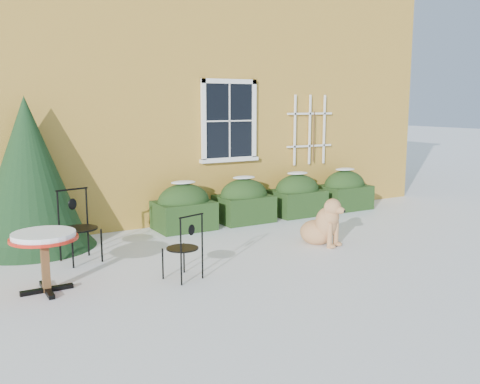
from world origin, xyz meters
TOP-DOWN VIEW (x-y plane):
  - ground at (0.00, 0.00)m, footprint 80.00×80.00m
  - house at (0.00, 7.00)m, footprint 12.40×8.40m
  - hedge_row at (1.65, 2.55)m, footprint 4.95×0.80m
  - evergreen_shrub at (-2.95, 2.63)m, footprint 2.02×2.02m
  - bistro_table at (-3.18, 0.34)m, footprint 0.82×0.82m
  - patio_chair_near at (-1.49, -0.09)m, footprint 0.50×0.49m
  - patio_chair_far at (-2.48, 1.48)m, footprint 0.56×0.55m
  - dog at (1.22, 0.37)m, footprint 0.66×0.92m

SIDE VIEW (x-z plane):
  - ground at x=0.00m, z-range 0.00..0.00m
  - dog at x=1.22m, z-range -0.08..0.74m
  - hedge_row at x=1.65m, z-range -0.05..0.86m
  - patio_chair_near at x=-1.49m, z-range 0.00..0.90m
  - patio_chair_far at x=-2.48m, z-range 0.00..1.07m
  - bistro_table at x=-3.18m, z-range 0.25..1.02m
  - evergreen_shrub at x=-2.95m, z-range -0.24..2.20m
  - house at x=0.00m, z-range 0.02..6.42m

